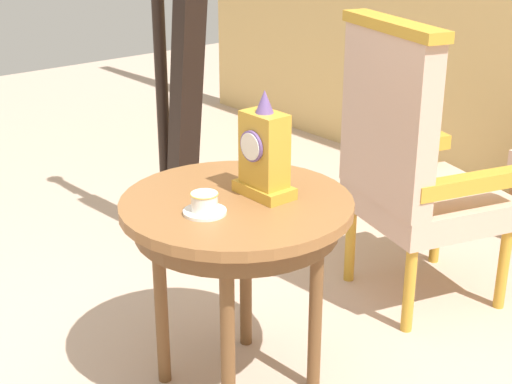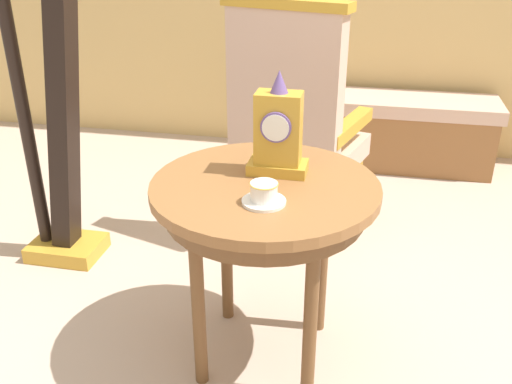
{
  "view_description": "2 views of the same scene",
  "coord_description": "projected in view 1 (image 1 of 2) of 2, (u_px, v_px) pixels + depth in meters",
  "views": [
    {
      "loc": [
        1.64,
        -1.3,
        1.57
      ],
      "look_at": [
        -0.0,
        0.08,
        0.71
      ],
      "focal_mm": 53.42,
      "sensor_mm": 36.0,
      "label": 1
    },
    {
      "loc": [
        0.24,
        -1.54,
        1.42
      ],
      "look_at": [
        -0.08,
        0.02,
        0.66
      ],
      "focal_mm": 39.73,
      "sensor_mm": 36.0,
      "label": 2
    }
  ],
  "objects": [
    {
      "name": "harp",
      "position": [
        179.0,
        98.0,
        3.32
      ],
      "size": [
        0.4,
        0.24,
        1.78
      ],
      "color": "gold",
      "rests_on": "ground"
    },
    {
      "name": "side_table",
      "position": [
        237.0,
        223.0,
        2.37
      ],
      "size": [
        0.73,
        0.73,
        0.68
      ],
      "color": "brown",
      "rests_on": "ground"
    },
    {
      "name": "armchair",
      "position": [
        410.0,
        162.0,
        2.92
      ],
      "size": [
        0.67,
        0.66,
        1.14
      ],
      "color": "#CCA893",
      "rests_on": "ground"
    },
    {
      "name": "mantel_clock",
      "position": [
        264.0,
        154.0,
        2.33
      ],
      "size": [
        0.19,
        0.11,
        0.34
      ],
      "color": "gold",
      "rests_on": "side_table"
    },
    {
      "name": "teacup_left",
      "position": [
        205.0,
        204.0,
        2.23
      ],
      "size": [
        0.13,
        0.13,
        0.06
      ],
      "color": "white",
      "rests_on": "side_table"
    }
  ]
}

